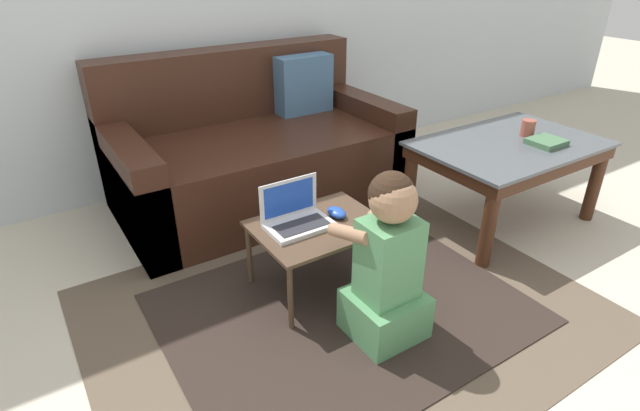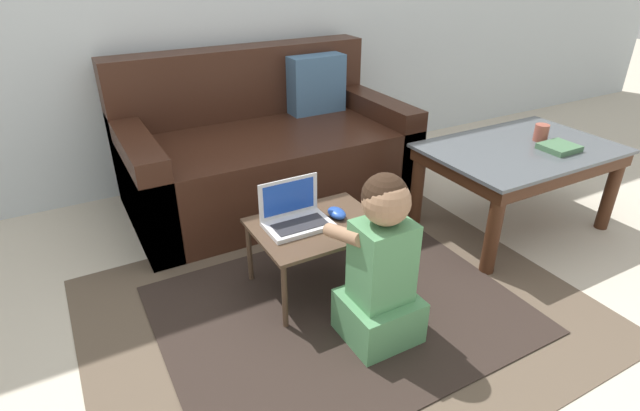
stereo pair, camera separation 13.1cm
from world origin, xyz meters
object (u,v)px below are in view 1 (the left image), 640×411
object	(u,v)px
laptop	(297,219)
cup_on_table	(528,128)
couch	(255,153)
coffee_table	(508,154)
person_seated	(387,264)
computer_mouse	(337,212)
book_on_table	(546,142)
laptop_desk	(318,231)

from	to	relation	value
laptop	cup_on_table	world-z (taller)	cup_on_table
couch	laptop	distance (m)	0.98
coffee_table	laptop	xyz separation A→B (m)	(-1.30, 0.06, -0.04)
laptop	person_seated	distance (m)	0.47
computer_mouse	person_seated	distance (m)	0.43
book_on_table	computer_mouse	bearing A→B (deg)	172.36
couch	cup_on_table	xyz separation A→B (m)	(1.20, -0.99, 0.22)
computer_mouse	cup_on_table	bearing A→B (deg)	-0.97
coffee_table	computer_mouse	bearing A→B (deg)	177.92
couch	person_seated	distance (m)	1.40
coffee_table	laptop	distance (m)	1.31
cup_on_table	book_on_table	xyz separation A→B (m)	(-0.03, -0.14, -0.03)
computer_mouse	laptop	bearing A→B (deg)	173.19
couch	laptop	bearing A→B (deg)	-105.49
laptop	couch	bearing A→B (deg)	74.51
person_seated	book_on_table	bearing A→B (deg)	11.31
computer_mouse	book_on_table	xyz separation A→B (m)	(1.24, -0.17, 0.14)
laptop_desk	cup_on_table	xyz separation A→B (m)	(1.38, -0.00, 0.22)
laptop_desk	computer_mouse	distance (m)	0.12
couch	computer_mouse	size ratio (longest dim) A/B	15.07
cup_on_table	book_on_table	size ratio (longest dim) A/B	0.51
computer_mouse	person_seated	size ratio (longest dim) A/B	0.15
computer_mouse	person_seated	xyz separation A→B (m)	(-0.06, -0.43, -0.02)
laptop	person_seated	bearing A→B (deg)	-73.26
laptop_desk	person_seated	size ratio (longest dim) A/B	0.78
laptop_desk	laptop	distance (m)	0.12
laptop_desk	computer_mouse	bearing A→B (deg)	8.82
laptop_desk	cup_on_table	size ratio (longest dim) A/B	6.18
cup_on_table	coffee_table	bearing A→B (deg)	-173.24
book_on_table	couch	bearing A→B (deg)	135.98
laptop	computer_mouse	bearing A→B (deg)	-6.81
couch	cup_on_table	size ratio (longest dim) A/B	18.19
laptop_desk	coffee_table	bearing A→B (deg)	-1.10
couch	book_on_table	world-z (taller)	couch
coffee_table	laptop	world-z (taller)	laptop
laptop	computer_mouse	distance (m)	0.20
person_seated	laptop_desk	bearing A→B (deg)	97.18
computer_mouse	couch	bearing A→B (deg)	85.96
laptop_desk	person_seated	distance (m)	0.41
couch	person_seated	world-z (taller)	couch
coffee_table	cup_on_table	size ratio (longest dim) A/B	11.07
cup_on_table	book_on_table	world-z (taller)	cup_on_table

